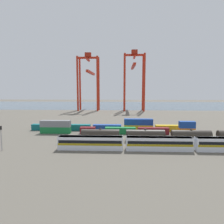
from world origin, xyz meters
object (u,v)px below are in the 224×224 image
Objects in this scene: passenger_train at (159,143)px; gantry_crane_west at (89,77)px; freight_tank_row at (191,136)px; gantry_crane_central at (134,74)px; signal_mast at (1,135)px.

passenger_train is 119.74m from gantry_crane_west.
passenger_train is 1.26× the size of gantry_crane_west.
passenger_train is 15.90m from freight_tank_row.
gantry_crane_west is at bearing 116.61° from freight_tank_row.
freight_tank_row is 105.05m from gantry_crane_central.
gantry_crane_west is (7.71, 112.91, 23.41)m from signal_mast.
gantry_crane_central reaches higher than passenger_train.
freight_tank_row is (12.56, 9.75, -0.06)m from passenger_train.
passenger_train is 113.65m from gantry_crane_central.
signal_mast is at bearing -111.89° from gantry_crane_central.
passenger_train is 1.21× the size of gantry_crane_central.
gantry_crane_west is at bearing 179.43° from gantry_crane_central.
passenger_train is 45.79m from signal_mast.
signal_mast reaches higher than passenger_train.
gantry_crane_west reaches higher than signal_mast.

